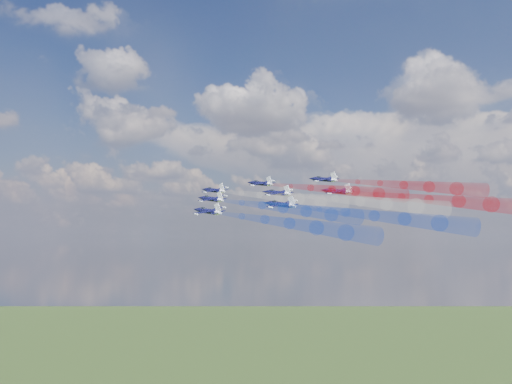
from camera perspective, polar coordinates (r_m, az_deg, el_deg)
The scene contains 16 objects.
jet_lead at distance 177.41m, azimuth -4.12°, elevation 0.16°, with size 9.09×11.37×3.03m, color black, non-canonical shape.
trail_lead at distance 157.00m, azimuth 2.20°, elevation -0.50°, with size 3.79×45.08×3.79m, color white, non-canonical shape.
jet_inner_left at distance 160.43m, azimuth -4.38°, elevation -0.69°, with size 9.09×11.37×3.03m, color black, non-canonical shape.
trail_inner_left at distance 140.08m, azimuth 2.68°, elevation -1.56°, with size 3.79×45.08×3.79m, color blue, non-canonical shape.
jet_inner_right at distance 175.18m, azimuth 0.46°, elevation 0.84°, with size 9.09×11.37×3.03m, color black, non-canonical shape.
trail_inner_right at distance 156.40m, azimuth 7.42°, elevation 0.26°, with size 3.79×45.08×3.79m, color red, non-canonical shape.
jet_outer_left at distance 143.55m, azimuth -4.70°, elevation -1.89°, with size 9.09×11.37×3.03m, color black, non-canonical shape.
trail_outer_left at distance 123.29m, azimuth 3.28°, elevation -3.06°, with size 3.79×45.08×3.79m, color blue, non-canonical shape.
jet_center_third at distance 158.05m, azimuth 2.10°, elevation -0.10°, with size 9.09×11.37×3.03m, color black, non-canonical shape.
trail_center_third at distance 140.06m, azimuth 10.11°, elevation -0.88°, with size 3.79×45.08×3.79m, color white, non-canonical shape.
jet_outer_right at distance 175.38m, azimuth 6.64°, elevation 1.23°, with size 9.09×11.37×3.03m, color black, non-canonical shape.
trail_outer_right at distance 158.98m, azimuth 14.23°, elevation 0.68°, with size 3.79×45.08×3.79m, color red, non-canonical shape.
jet_rear_left at distance 142.79m, azimuth 2.42°, elevation -1.23°, with size 9.09×11.37×3.03m, color black, non-canonical shape.
trail_rear_left at distance 125.14m, azimuth 11.45°, elevation -2.26°, with size 3.79×45.08×3.79m, color blue, non-canonical shape.
jet_rear_right at distance 158.71m, azimuth 7.94°, elevation 0.06°, with size 9.09×11.37×3.03m, color black, non-canonical shape.
trail_rear_right at distance 143.04m, azimuth 16.53°, elevation -0.68°, with size 3.79×45.08×3.79m, color red, non-canonical shape.
Camera 1 is at (93.86, -131.60, 119.52)m, focal length 40.95 mm.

